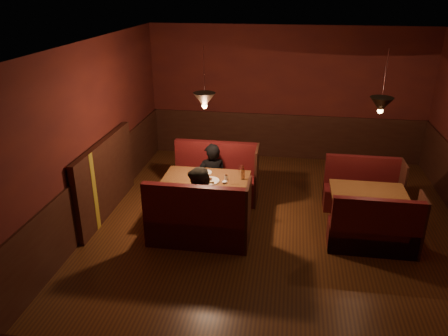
% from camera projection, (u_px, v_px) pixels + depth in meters
% --- Properties ---
extents(room, '(6.02, 7.02, 2.92)m').
position_uv_depth(room, '(261.00, 174.00, 6.52)').
color(room, '#482816').
rests_on(room, ground).
extents(main_table, '(1.40, 0.85, 0.98)m').
position_uv_depth(main_table, '(207.00, 188.00, 7.17)').
color(main_table, '#542A15').
rests_on(main_table, ground).
extents(main_bench_far, '(1.54, 0.55, 1.05)m').
position_uv_depth(main_bench_far, '(216.00, 181.00, 7.99)').
color(main_bench_far, '#3A0D11').
rests_on(main_bench_far, ground).
extents(main_bench_near, '(1.54, 0.55, 1.05)m').
position_uv_depth(main_bench_near, '(198.00, 225.00, 6.54)').
color(main_bench_near, '#3A0D11').
rests_on(main_bench_near, ground).
extents(second_table, '(1.17, 0.75, 0.66)m').
position_uv_depth(second_table, '(367.00, 200.00, 6.95)').
color(second_table, '#542A15').
rests_on(second_table, ground).
extents(second_bench_far, '(1.29, 0.48, 0.92)m').
position_uv_depth(second_bench_far, '(362.00, 192.00, 7.66)').
color(second_bench_far, '#3A0D11').
rests_on(second_bench_far, ground).
extents(second_bench_near, '(1.29, 0.48, 0.92)m').
position_uv_depth(second_bench_near, '(374.00, 234.00, 6.38)').
color(second_bench_near, '#3A0D11').
rests_on(second_bench_near, ground).
extents(diner_a, '(0.61, 0.49, 1.47)m').
position_uv_depth(diner_a, '(212.00, 164.00, 7.69)').
color(diner_a, black).
rests_on(diner_a, ground).
extents(diner_b, '(0.89, 0.78, 1.54)m').
position_uv_depth(diner_b, '(201.00, 195.00, 6.48)').
color(diner_b, black).
rests_on(diner_b, ground).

